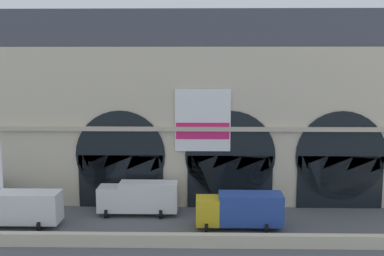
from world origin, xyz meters
name	(u,v)px	position (x,y,z in m)	size (l,w,h in m)	color
ground_plane	(233,225)	(0.00, 0.00, 0.00)	(200.00, 200.00, 0.00)	#54565B
quay_parapet_wall	(238,241)	(0.00, -4.82, 0.52)	(90.00, 0.70, 1.04)	beige
station_building	(229,110)	(0.03, 7.59, 9.49)	(45.62, 5.59, 19.51)	beige
box_truck_west	(19,208)	(-18.93, -0.67, 1.70)	(7.50, 2.91, 3.12)	#19727A
box_truck_midwest	(139,197)	(-8.75, 2.65, 1.70)	(7.50, 2.91, 3.12)	white
box_truck_center	(240,209)	(0.55, -0.76, 1.70)	(7.50, 2.91, 3.12)	gold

